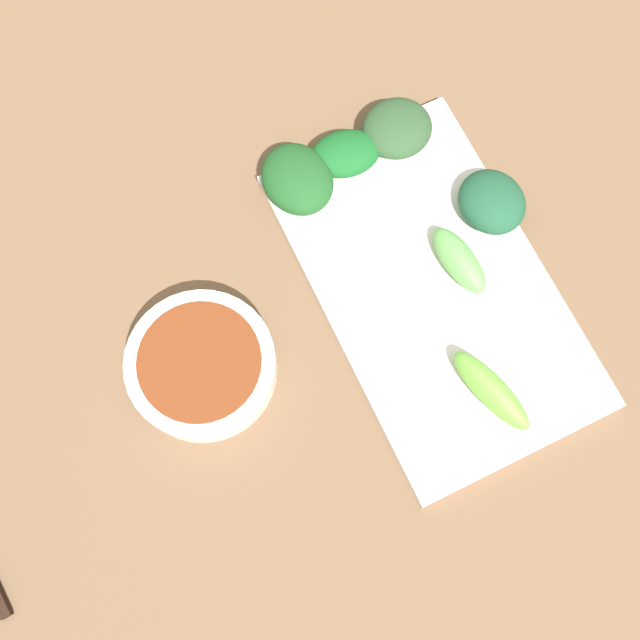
# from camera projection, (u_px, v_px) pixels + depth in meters

# --- Properties ---
(tabletop) EXTENTS (2.10, 2.10, 0.02)m
(tabletop) POSITION_uv_depth(u_px,v_px,m) (348.00, 323.00, 0.65)
(tabletop) COLOR brown
(tabletop) RESTS_ON ground
(sauce_bowl) EXTENTS (0.12, 0.12, 0.03)m
(sauce_bowl) POSITION_uv_depth(u_px,v_px,m) (202.00, 366.00, 0.61)
(sauce_bowl) COLOR white
(sauce_bowl) RESTS_ON tabletop
(serving_plate) EXTENTS (0.19, 0.31, 0.01)m
(serving_plate) POSITION_uv_depth(u_px,v_px,m) (432.00, 288.00, 0.64)
(serving_plate) COLOR silver
(serving_plate) RESTS_ON tabletop
(broccoli_leafy_0) EXTENTS (0.06, 0.07, 0.03)m
(broccoli_leafy_0) POSITION_uv_depth(u_px,v_px,m) (492.00, 202.00, 0.64)
(broccoli_leafy_0) COLOR #1D4C32
(broccoli_leafy_0) RESTS_ON serving_plate
(broccoli_stalk_1) EXTENTS (0.04, 0.08, 0.03)m
(broccoli_stalk_1) POSITION_uv_depth(u_px,v_px,m) (491.00, 390.00, 0.59)
(broccoli_stalk_1) COLOR #6BB33E
(broccoli_stalk_1) RESTS_ON serving_plate
(broccoli_stalk_2) EXTENTS (0.03, 0.07, 0.03)m
(broccoli_stalk_2) POSITION_uv_depth(u_px,v_px,m) (461.00, 263.00, 0.62)
(broccoli_stalk_2) COLOR #62AA53
(broccoli_stalk_2) RESTS_ON serving_plate
(broccoli_leafy_3) EXTENTS (0.07, 0.06, 0.03)m
(broccoli_leafy_3) POSITION_uv_depth(u_px,v_px,m) (397.00, 128.00, 0.66)
(broccoli_leafy_3) COLOR #2B492B
(broccoli_leafy_3) RESTS_ON serving_plate
(broccoli_leafy_4) EXTENTS (0.07, 0.06, 0.02)m
(broccoli_leafy_4) POSITION_uv_depth(u_px,v_px,m) (345.00, 154.00, 0.65)
(broccoli_leafy_4) COLOR #165823
(broccoli_leafy_4) RESTS_ON serving_plate
(broccoli_leafy_5) EXTENTS (0.07, 0.08, 0.03)m
(broccoli_leafy_5) POSITION_uv_depth(u_px,v_px,m) (297.00, 179.00, 0.64)
(broccoli_leafy_5) COLOR #1C4E21
(broccoli_leafy_5) RESTS_ON serving_plate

